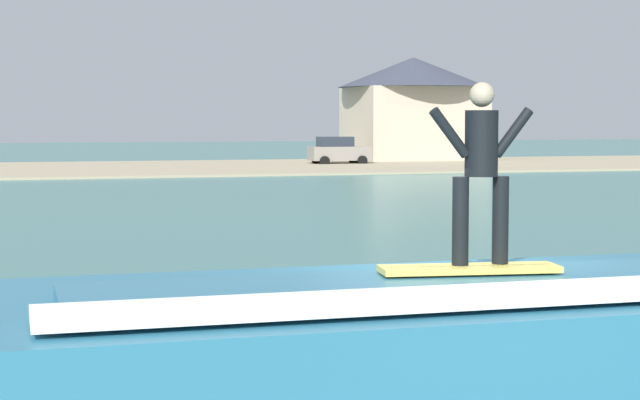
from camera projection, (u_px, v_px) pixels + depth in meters
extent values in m
plane|color=#3C7571|center=(447.00, 391.00, 11.67)|extent=(260.00, 260.00, 0.00)
cube|color=teal|center=(475.00, 353.00, 10.54)|extent=(9.47, 3.61, 1.34)
cube|color=teal|center=(496.00, 285.00, 10.05)|extent=(8.05, 1.63, 0.15)
cube|color=white|center=(532.00, 294.00, 9.35)|extent=(8.53, 0.65, 0.12)
cube|color=#EAD159|center=(469.00, 269.00, 10.26)|extent=(1.78, 0.67, 0.06)
cube|color=black|center=(469.00, 266.00, 10.26)|extent=(1.59, 0.26, 0.01)
cylinder|color=black|center=(460.00, 221.00, 10.26)|extent=(0.16, 0.16, 0.86)
cylinder|color=black|center=(500.00, 220.00, 10.38)|extent=(0.16, 0.16, 0.86)
cylinder|color=black|center=(481.00, 143.00, 10.27)|extent=(0.32, 0.32, 0.64)
sphere|color=tan|center=(482.00, 95.00, 10.23)|extent=(0.24, 0.24, 0.24)
cylinder|color=black|center=(450.00, 133.00, 10.17)|extent=(0.42, 0.10, 0.49)
cylinder|color=black|center=(513.00, 133.00, 10.35)|extent=(0.42, 0.10, 0.49)
cube|color=tan|center=(89.00, 169.00, 62.76)|extent=(120.00, 19.59, 0.13)
cube|color=gray|center=(339.00, 153.00, 69.16)|extent=(3.91, 1.73, 0.90)
cube|color=#262D38|center=(335.00, 142.00, 69.02)|extent=(2.15, 1.55, 0.64)
cylinder|color=black|center=(354.00, 160.00, 70.43)|extent=(0.64, 0.22, 0.64)
cylinder|color=black|center=(362.00, 161.00, 68.68)|extent=(0.64, 0.22, 0.64)
cylinder|color=black|center=(317.00, 160.00, 69.72)|extent=(0.64, 0.22, 0.64)
cylinder|color=black|center=(325.00, 161.00, 67.97)|extent=(0.64, 0.22, 0.64)
cube|color=beige|center=(413.00, 124.00, 76.39)|extent=(8.70, 7.66, 5.25)
cone|color=#383D4C|center=(413.00, 72.00, 76.11)|extent=(10.79, 10.79, 2.14)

